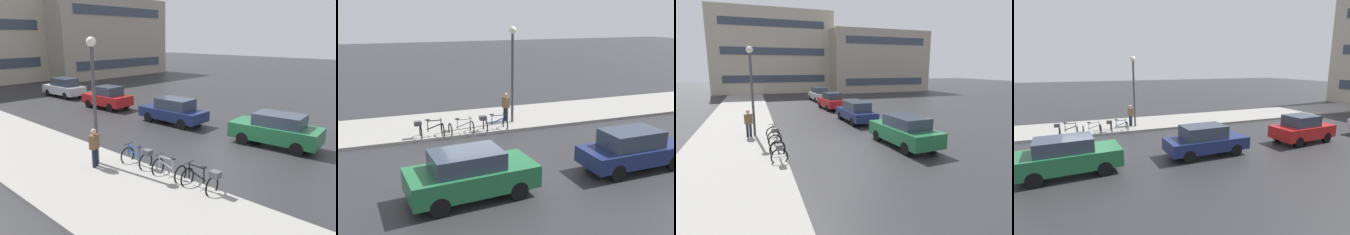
% 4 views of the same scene
% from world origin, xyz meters
% --- Properties ---
extents(ground_plane, '(140.00, 140.00, 0.00)m').
position_xyz_m(ground_plane, '(0.00, 0.00, 0.00)').
color(ground_plane, '#28282B').
extents(sidewalk_kerb, '(4.80, 60.00, 0.14)m').
position_xyz_m(sidewalk_kerb, '(-6.00, 10.00, 0.07)').
color(sidewalk_kerb, gray).
rests_on(sidewalk_kerb, ground).
extents(bicycle_nearest, '(0.75, 1.39, 1.01)m').
position_xyz_m(bicycle_nearest, '(-3.94, -1.21, 0.51)').
color(bicycle_nearest, black).
rests_on(bicycle_nearest, ground).
extents(bicycle_second, '(0.75, 1.19, 0.93)m').
position_xyz_m(bicycle_second, '(-3.91, 0.39, 0.40)').
color(bicycle_second, black).
rests_on(bicycle_second, ground).
extents(bicycle_third, '(0.77, 1.41, 0.98)m').
position_xyz_m(bicycle_third, '(-3.91, 2.04, 0.50)').
color(bicycle_third, black).
rests_on(bicycle_third, ground).
extents(car_green, '(2.15, 4.38, 1.64)m').
position_xyz_m(car_green, '(2.56, -0.88, 0.84)').
color(car_green, '#1E6038').
rests_on(car_green, ground).
extents(car_navy, '(1.86, 4.34, 1.59)m').
position_xyz_m(car_navy, '(2.42, 5.70, 0.80)').
color(car_navy, navy).
rests_on(car_navy, ground).
extents(car_red, '(2.05, 3.93, 1.67)m').
position_xyz_m(car_red, '(2.42, 12.27, 0.82)').
color(car_red, '#AD1919').
rests_on(car_red, ground).
extents(pedestrian, '(0.46, 0.37, 1.73)m').
position_xyz_m(pedestrian, '(-5.21, 3.23, 0.98)').
color(pedestrian, '#1E2333').
rests_on(pedestrian, ground).
extents(streetlamp, '(0.39, 0.39, 5.27)m').
position_xyz_m(streetlamp, '(-4.90, 3.50, 3.45)').
color(streetlamp, '#424247').
rests_on(streetlamp, ground).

